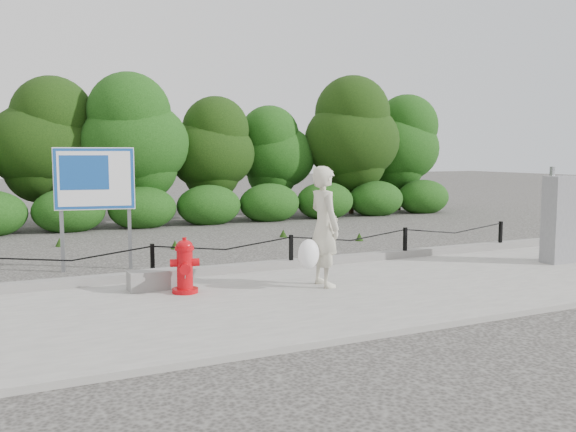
% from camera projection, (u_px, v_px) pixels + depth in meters
% --- Properties ---
extents(ground, '(90.00, 90.00, 0.00)m').
position_uv_depth(ground, '(291.00, 272.00, 10.99)').
color(ground, '#2D2B28').
rests_on(ground, ground).
extents(sidewalk, '(14.00, 4.00, 0.08)m').
position_uv_depth(sidewalk, '(348.00, 293.00, 9.19)').
color(sidewalk, gray).
rests_on(sidewalk, ground).
extents(curb, '(14.00, 0.22, 0.14)m').
position_uv_depth(curb, '(290.00, 264.00, 11.02)').
color(curb, slate).
rests_on(curb, sidewalk).
extents(chain_barrier, '(10.06, 0.06, 0.60)m').
position_uv_depth(chain_barrier, '(291.00, 247.00, 10.94)').
color(chain_barrier, black).
rests_on(chain_barrier, sidewalk).
extents(treeline, '(20.31, 3.65, 4.66)m').
position_uv_depth(treeline, '(194.00, 142.00, 19.12)').
color(treeline, black).
rests_on(treeline, ground).
extents(fire_hydrant, '(0.47, 0.48, 0.83)m').
position_uv_depth(fire_hydrant, '(185.00, 266.00, 8.99)').
color(fire_hydrant, '#B9060D').
rests_on(fire_hydrant, sidewalk).
extents(pedestrian, '(0.75, 0.69, 1.87)m').
position_uv_depth(pedestrian, '(323.00, 228.00, 9.40)').
color(pedestrian, beige).
rests_on(pedestrian, sidewalk).
extents(concrete_block, '(0.93, 0.34, 0.30)m').
position_uv_depth(concrete_block, '(159.00, 279.00, 9.27)').
color(concrete_block, gray).
rests_on(concrete_block, sidewalk).
extents(utility_cabinet, '(0.63, 0.44, 1.80)m').
position_uv_depth(utility_cabinet, '(560.00, 219.00, 11.44)').
color(utility_cabinet, gray).
rests_on(utility_cabinet, sidewalk).
extents(advertising_sign, '(1.39, 0.35, 2.24)m').
position_uv_depth(advertising_sign, '(94.00, 184.00, 10.96)').
color(advertising_sign, slate).
rests_on(advertising_sign, ground).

